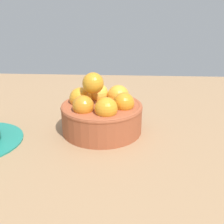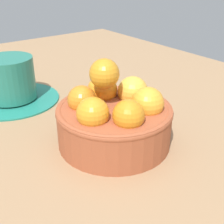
% 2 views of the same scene
% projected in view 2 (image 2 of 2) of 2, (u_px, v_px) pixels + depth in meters
% --- Properties ---
extents(ground_plane, '(1.34, 0.91, 0.05)m').
position_uv_depth(ground_plane, '(114.00, 155.00, 0.44)').
color(ground_plane, '#997551').
extents(terracotta_bowl, '(0.16, 0.16, 0.12)m').
position_uv_depth(terracotta_bowl, '(114.00, 117.00, 0.41)').
color(terracotta_bowl, '#9E4C2D').
rests_on(terracotta_bowl, ground_plane).
extents(coffee_cup, '(0.17, 0.17, 0.08)m').
position_uv_depth(coffee_cup, '(10.00, 83.00, 0.54)').
color(coffee_cup, '#207B6A').
rests_on(coffee_cup, ground_plane).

